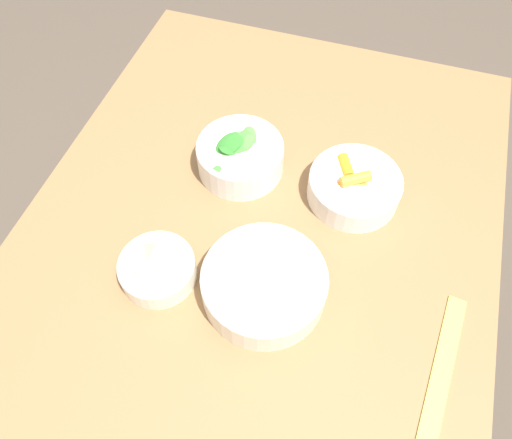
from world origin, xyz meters
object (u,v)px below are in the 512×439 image
Objects in this scene: bowl_carrots at (354,186)px; bowl_cookies at (157,269)px; bowl_greens at (240,156)px; bowl_beans_hotdog at (264,284)px; ruler at (439,386)px.

bowl_carrots is 0.37m from bowl_cookies.
bowl_greens is 0.83× the size of bowl_beans_hotdog.
bowl_beans_hotdog is 0.29m from ruler.
ruler is (0.30, 0.19, -0.03)m from bowl_carrots.
bowl_beans_hotdog is 0.66× the size of ruler.
bowl_greens is 0.26m from bowl_cookies.
bowl_greens is at bearing -89.61° from bowl_carrots.
bowl_beans_hotdog is at bearing -102.96° from ruler.
bowl_carrots is 1.33× the size of bowl_cookies.
bowl_carrots is 0.22m from bowl_greens.
bowl_greens is 1.32× the size of bowl_cookies.
bowl_greens is 0.55× the size of ruler.
bowl_beans_hotdog reaches higher than bowl_cookies.
bowl_cookies is (0.26, -0.27, -0.01)m from bowl_carrots.
bowl_greens is 0.26m from bowl_beans_hotdog.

